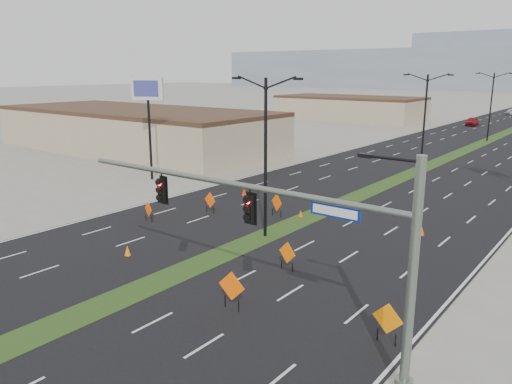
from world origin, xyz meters
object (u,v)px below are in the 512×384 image
Objects in this scene: construction_sign_4 at (232,287)px; construction_sign_5 at (388,320)px; pole_sign_west at (148,96)px; signal_mast at (290,229)px; car_far at (511,112)px; car_left at (472,121)px; streetlight_1 at (424,119)px; construction_sign_2 at (277,203)px; construction_sign_3 at (287,254)px; construction_sign_1 at (210,201)px; cone_2 at (422,231)px; construction_sign_0 at (148,210)px; cone_1 at (301,214)px; streetlight_2 at (491,105)px; cone_0 at (127,251)px; cone_3 at (244,192)px; streetlight_0 at (266,153)px.

construction_sign_5 is (6.65, 1.53, -0.06)m from construction_sign_4.
construction_sign_4 is 29.79m from pole_sign_west.
car_far is (-15.83, 119.04, -4.16)m from signal_mast.
streetlight_1 is at bearing -85.09° from car_left.
car_left is 73.34m from construction_sign_2.
car_far is at bearing 84.85° from car_left.
signal_mast is 9.34× the size of construction_sign_2.
construction_sign_3 is (12.10, -80.96, 0.14)m from car_left.
construction_sign_1 reaches higher than construction_sign_3.
car_left is 2.93× the size of construction_sign_3.
construction_sign_2 is (-10.56, 14.09, -3.76)m from signal_mast.
construction_sign_0 is at bearing -151.75° from cone_2.
cone_1 is (5.96, 3.22, -0.68)m from construction_sign_1.
car_left is (-7.83, 21.19, -4.62)m from streetlight_2.
construction_sign_5 is at bearing 6.69° from construction_sign_4.
cone_3 reaches higher than cone_0.
car_left is 7.59× the size of cone_0.
construction_sign_5 is at bearing -37.75° from cone_3.
construction_sign_1 is 2.74× the size of cone_2.
cone_1 is (-4.79, 8.78, -0.67)m from construction_sign_3.
construction_sign_5 is 17.35m from cone_1.
car_far is 2.55× the size of construction_sign_5.
construction_sign_4 is at bearing -79.05° from car_far.
construction_sign_4 is (12.12, -118.04, 0.44)m from car_far.
construction_sign_0 is (-8.48, -30.42, -4.57)m from streetlight_1.
car_left is (-7.83, 49.19, -4.62)m from streetlight_1.
streetlight_1 reaches higher than car_left.
cone_3 is at bearing 112.54° from construction_sign_1.
signal_mast is at bearing -43.75° from construction_sign_3.
car_left is (-16.39, 87.20, -3.99)m from signal_mast.
construction_sign_2 is at bearing 126.85° from signal_mast.
streetlight_1 reaches higher than cone_2.
car_far is 2.73× the size of construction_sign_3.
streetlight_2 is (0.00, 56.00, 0.00)m from streetlight_0.
construction_sign_5 reaches higher than cone_0.
streetlight_0 is 6.20× the size of construction_sign_1.
construction_sign_5 is (2.94, 2.53, -3.78)m from signal_mast.
cone_1 is at bearing -28.34° from pole_sign_west.
construction_sign_0 is (-17.03, 7.58, -3.94)m from signal_mast.
construction_sign_3 is at bearing 90.08° from construction_sign_4.
streetlight_1 reaches higher than construction_sign_4.
streetlight_1 is 16.98× the size of cone_2.
cone_2 is 0.06× the size of pole_sign_west.
car_far is at bearing 97.57° from signal_mast.
pole_sign_west is (-27.13, 0.74, 7.73)m from cone_2.
cone_1 is (-0.52, -50.98, -5.14)m from streetlight_2.
pole_sign_west is (-23.49, 10.88, 7.09)m from construction_sign_3.
streetlight_1 is (-8.56, 38.00, 0.63)m from signal_mast.
streetlight_0 is at bearing -43.73° from cone_3.
streetlight_0 is 11.38m from cone_2.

